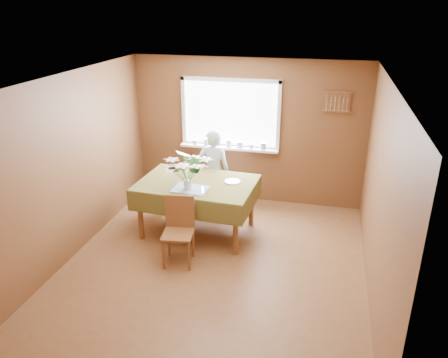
% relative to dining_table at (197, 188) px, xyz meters
% --- Properties ---
extents(floor, '(4.50, 4.50, 0.00)m').
position_rel_dining_table_xyz_m(floor, '(0.49, -0.84, -0.73)').
color(floor, brown).
rests_on(floor, ground).
extents(ceiling, '(4.50, 4.50, 0.00)m').
position_rel_dining_table_xyz_m(ceiling, '(0.49, -0.84, 1.77)').
color(ceiling, white).
rests_on(ceiling, wall_back).
extents(wall_back, '(4.00, 0.00, 4.00)m').
position_rel_dining_table_xyz_m(wall_back, '(0.49, 1.41, 0.52)').
color(wall_back, brown).
rests_on(wall_back, floor).
extents(wall_front, '(4.00, 0.00, 4.00)m').
position_rel_dining_table_xyz_m(wall_front, '(0.49, -3.09, 0.52)').
color(wall_front, brown).
rests_on(wall_front, floor).
extents(wall_left, '(0.00, 4.50, 4.50)m').
position_rel_dining_table_xyz_m(wall_left, '(-1.51, -0.84, 0.52)').
color(wall_left, brown).
rests_on(wall_left, floor).
extents(wall_right, '(0.00, 4.50, 4.50)m').
position_rel_dining_table_xyz_m(wall_right, '(2.49, -0.84, 0.52)').
color(wall_right, brown).
rests_on(wall_right, floor).
extents(window_assembly, '(1.72, 0.20, 1.22)m').
position_rel_dining_table_xyz_m(window_assembly, '(0.19, 1.35, 0.61)').
color(window_assembly, white).
rests_on(window_assembly, wall_back).
extents(spoon_rack, '(0.44, 0.05, 0.33)m').
position_rel_dining_table_xyz_m(spoon_rack, '(1.94, 1.37, 1.12)').
color(spoon_rack, brown).
rests_on(spoon_rack, wall_back).
extents(dining_table, '(1.79, 1.27, 0.84)m').
position_rel_dining_table_xyz_m(dining_table, '(0.00, 0.00, 0.00)').
color(dining_table, brown).
rests_on(dining_table, floor).
extents(chair_far, '(0.41, 0.41, 0.95)m').
position_rel_dining_table_xyz_m(chair_far, '(0.03, 0.95, -0.22)').
color(chair_far, brown).
rests_on(chair_far, floor).
extents(chair_near, '(0.45, 0.45, 0.93)m').
position_rel_dining_table_xyz_m(chair_near, '(-0.01, -0.82, -0.22)').
color(chair_near, brown).
rests_on(chair_near, floor).
extents(seated_woman, '(0.57, 0.42, 1.44)m').
position_rel_dining_table_xyz_m(seated_woman, '(0.05, 0.79, -0.01)').
color(seated_woman, white).
rests_on(seated_woman, floor).
extents(flower_bouquet, '(0.57, 0.57, 0.49)m').
position_rel_dining_table_xyz_m(flower_bouquet, '(-0.05, -0.27, 0.42)').
color(flower_bouquet, white).
rests_on(flower_bouquet, dining_table).
extents(side_plate, '(0.25, 0.25, 0.01)m').
position_rel_dining_table_xyz_m(side_plate, '(0.51, 0.14, 0.11)').
color(side_plate, white).
rests_on(side_plate, dining_table).
extents(table_knife, '(0.09, 0.20, 0.00)m').
position_rel_dining_table_xyz_m(table_knife, '(0.17, -0.27, 0.11)').
color(table_knife, silver).
rests_on(table_knife, dining_table).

